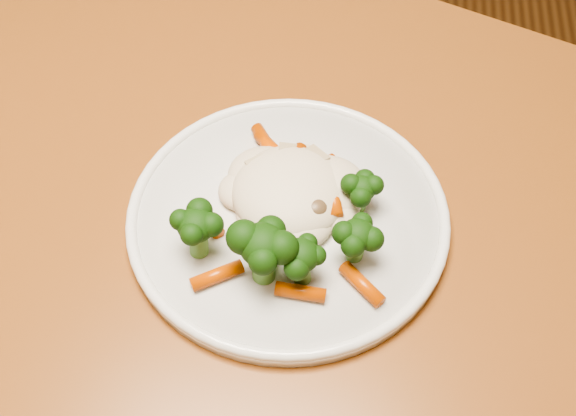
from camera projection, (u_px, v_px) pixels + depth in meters
The scene contains 3 objects.
dining_table at pixel (304, 303), 0.71m from camera, with size 1.33×1.12×0.75m.
plate at pixel (288, 217), 0.64m from camera, with size 0.28×0.28×0.01m, color white.
meal at pixel (287, 210), 0.61m from camera, with size 0.18×0.19×0.05m.
Camera 1 is at (-0.23, -0.71, 1.27)m, focal length 45.00 mm.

